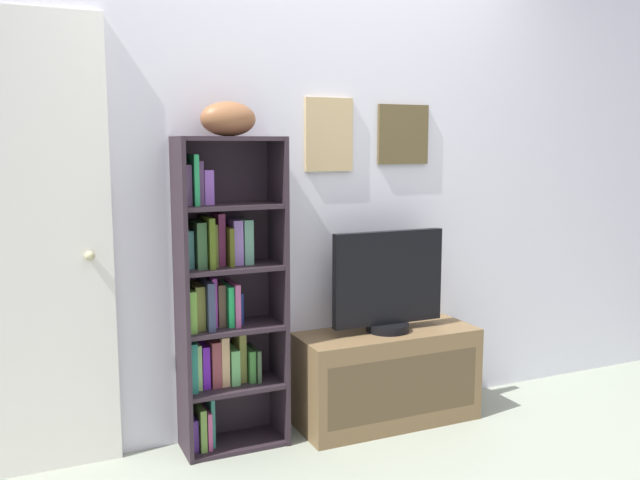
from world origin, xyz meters
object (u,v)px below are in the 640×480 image
at_px(football, 228,119).
at_px(tv_stand, 387,377).
at_px(television, 388,283).
at_px(door, 7,251).
at_px(bookshelf, 221,300).

height_order(football, tv_stand, football).
distance_m(television, door, 1.77).
height_order(bookshelf, tv_stand, bookshelf).
bearing_deg(football, door, 173.90).
distance_m(football, door, 1.10).
bearing_deg(bookshelf, football, -34.87).
height_order(bookshelf, door, door).
relative_size(football, television, 0.43).
height_order(tv_stand, television, television).
bearing_deg(bookshelf, door, 175.50).
distance_m(bookshelf, football, 0.84).
height_order(tv_stand, door, door).
relative_size(football, tv_stand, 0.28).
bearing_deg(football, tv_stand, -4.09).
bearing_deg(football, bookshelf, 145.13).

